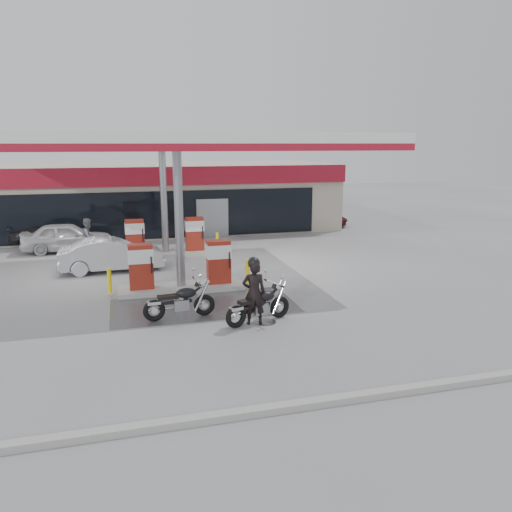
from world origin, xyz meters
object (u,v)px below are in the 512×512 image
(sedan_white, at_px, (67,237))
(parked_car_left, at_px, (48,234))
(pump_island_far, at_px, (165,241))
(parked_motorcycle, at_px, (181,302))
(parked_car_right, at_px, (314,217))
(attendant, at_px, (89,237))
(pump_island_near, at_px, (181,271))
(biker_main, at_px, (254,293))
(main_motorcycle, at_px, (259,306))
(hatchback_silver, at_px, (112,255))

(sedan_white, xyz_separation_m, parked_car_left, (-1.17, 2.25, -0.17))
(sedan_white, relative_size, parked_car_left, 1.12)
(pump_island_far, height_order, sedan_white, pump_island_far)
(parked_motorcycle, distance_m, parked_car_right, 18.23)
(attendant, height_order, parked_car_right, attendant)
(pump_island_near, distance_m, biker_main, 4.38)
(main_motorcycle, xyz_separation_m, parked_car_left, (-7.63, 14.43, 0.04))
(sedan_white, bearing_deg, pump_island_near, -151.20)
(pump_island_far, xyz_separation_m, main_motorcycle, (1.85, -9.98, -0.20))
(sedan_white, distance_m, hatchback_silver, 5.09)
(pump_island_near, relative_size, hatchback_silver, 1.21)
(hatchback_silver, height_order, parked_car_right, hatchback_silver)
(parked_car_left, xyz_separation_m, parked_car_right, (15.78, 1.55, 0.04))
(biker_main, distance_m, attendant, 12.20)
(pump_island_near, distance_m, pump_island_far, 6.00)
(main_motorcycle, relative_size, hatchback_silver, 0.51)
(biker_main, xyz_separation_m, hatchback_silver, (-4.09, 7.65, -0.26))
(parked_motorcycle, xyz_separation_m, parked_car_left, (-5.41, 13.44, 0.04))
(pump_island_near, xyz_separation_m, biker_main, (1.66, -4.05, 0.25))
(hatchback_silver, bearing_deg, pump_island_near, -147.81)
(pump_island_near, height_order, parked_car_left, pump_island_near)
(attendant, bearing_deg, pump_island_far, -83.00)
(pump_island_near, relative_size, parked_car_left, 1.35)
(pump_island_near, height_order, parked_motorcycle, pump_island_near)
(parked_motorcycle, xyz_separation_m, parked_car_right, (10.37, 14.99, 0.08))
(hatchback_silver, relative_size, parked_car_right, 1.00)
(biker_main, height_order, parked_car_left, biker_main)
(biker_main, relative_size, sedan_white, 0.45)
(sedan_white, xyz_separation_m, attendant, (1.10, -1.20, 0.17))
(pump_island_far, distance_m, attendant, 3.66)
(attendant, distance_m, hatchback_silver, 3.57)
(main_motorcycle, distance_m, hatchback_silver, 8.71)
(biker_main, bearing_deg, main_motorcycle, -154.31)
(main_motorcycle, bearing_deg, pump_island_near, 96.57)
(biker_main, relative_size, attendant, 1.07)
(attendant, bearing_deg, parked_motorcycle, -139.66)
(main_motorcycle, distance_m, sedan_white, 13.79)
(pump_island_near, height_order, main_motorcycle, pump_island_near)
(biker_main, bearing_deg, attendant, -58.80)
(parked_car_left, bearing_deg, parked_car_right, -87.75)
(parked_motorcycle, height_order, attendant, attendant)
(main_motorcycle, height_order, sedan_white, sedan_white)
(pump_island_near, bearing_deg, attendant, 116.66)
(biker_main, height_order, parked_motorcycle, biker_main)
(parked_car_right, bearing_deg, biker_main, 163.50)
(parked_car_right, bearing_deg, parked_car_left, 106.57)
(sedan_white, bearing_deg, attendant, -138.10)
(pump_island_near, xyz_separation_m, attendant, (-3.51, 7.00, 0.19))
(pump_island_near, bearing_deg, parked_car_left, 118.96)
(pump_island_near, distance_m, main_motorcycle, 4.39)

